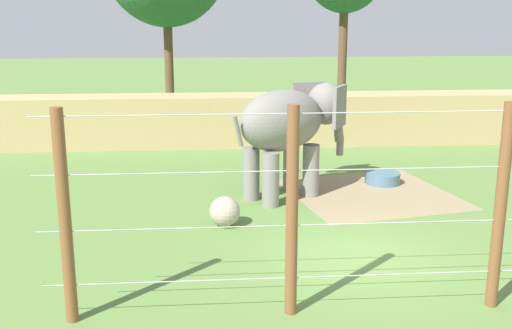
% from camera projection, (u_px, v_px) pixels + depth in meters
% --- Properties ---
extents(ground_plane, '(120.00, 120.00, 0.00)m').
position_uv_depth(ground_plane, '(359.00, 257.00, 13.83)').
color(ground_plane, '#5B7F3D').
extents(dirt_patch, '(5.44, 5.45, 0.01)m').
position_uv_depth(dirt_patch, '(371.00, 194.00, 18.61)').
color(dirt_patch, '#937F5B').
rests_on(dirt_patch, ground).
extents(embankment_wall, '(36.00, 1.80, 2.04)m').
position_uv_depth(embankment_wall, '(289.00, 119.00, 25.34)').
color(embankment_wall, tan).
rests_on(embankment_wall, ground).
extents(elephant, '(3.89, 3.33, 3.25)m').
position_uv_depth(elephant, '(290.00, 124.00, 17.95)').
color(elephant, gray).
rests_on(elephant, ground).
extents(enrichment_ball, '(0.78, 0.78, 0.78)m').
position_uv_depth(enrichment_ball, '(225.00, 211.00, 15.75)').
color(enrichment_ball, tan).
rests_on(enrichment_ball, ground).
extents(cable_fence, '(12.57, 0.22, 3.84)m').
position_uv_depth(cable_fence, '(397.00, 210.00, 10.98)').
color(cable_fence, brown).
rests_on(cable_fence, ground).
extents(water_tub, '(1.10, 1.10, 0.35)m').
position_uv_depth(water_tub, '(383.00, 178.00, 19.69)').
color(water_tub, slate).
rests_on(water_tub, ground).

